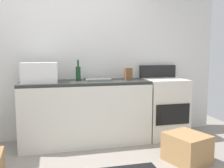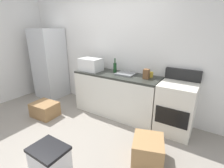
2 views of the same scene
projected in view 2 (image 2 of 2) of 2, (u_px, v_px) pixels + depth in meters
name	position (u px, v px, depth m)	size (l,w,h in m)	color
ground_plane	(65.00, 137.00, 2.82)	(6.00, 6.00, 0.00)	gray
wall_back	(113.00, 51.00, 3.65)	(5.00, 0.10, 2.60)	silver
kitchen_counter	(116.00, 94.00, 3.48)	(1.80, 0.60, 0.90)	silver
refrigerator	(50.00, 64.00, 4.35)	(0.68, 0.66, 1.79)	silver
stove_oven	(176.00, 107.00, 2.86)	(0.60, 0.61, 1.10)	silver
microwave	(91.00, 65.00, 3.56)	(0.46, 0.34, 0.27)	white
sink_basin	(126.00, 74.00, 3.28)	(0.36, 0.32, 0.03)	slate
wine_bottle	(115.00, 67.00, 3.42)	(0.07, 0.07, 0.30)	#193F1E
coffee_mug	(151.00, 75.00, 3.10)	(0.08, 0.08, 0.10)	gold
knife_block	(146.00, 74.00, 2.99)	(0.10, 0.10, 0.18)	brown
cardboard_box_medium	(148.00, 150.00, 2.27)	(0.41, 0.46, 0.34)	#A37A4C
cardboard_box_small	(45.00, 109.00, 3.47)	(0.51, 0.41, 0.30)	olive
storage_bin	(50.00, 160.00, 2.07)	(0.46, 0.36, 0.38)	silver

